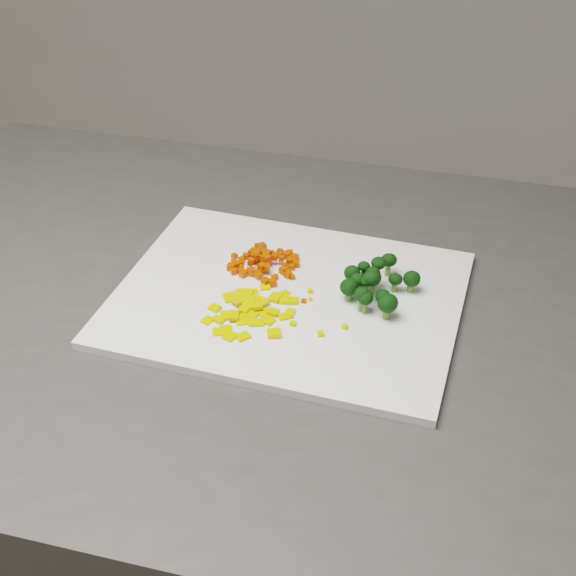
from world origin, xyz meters
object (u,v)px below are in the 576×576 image
(carrot_pile, at_px, (266,258))
(pepper_pile, at_px, (250,307))
(cutting_board, at_px, (288,298))
(broccoli_pile, at_px, (372,277))
(counter_block, at_px, (259,530))

(carrot_pile, height_order, pepper_pile, carrot_pile)
(cutting_board, relative_size, pepper_pile, 3.88)
(carrot_pile, bearing_deg, cutting_board, -45.55)
(carrot_pile, bearing_deg, broccoli_pile, -5.17)
(counter_block, relative_size, cutting_board, 2.71)
(counter_block, relative_size, broccoli_pile, 10.18)
(counter_block, height_order, cutting_board, cutting_board)
(pepper_pile, bearing_deg, cutting_board, 57.19)
(carrot_pile, distance_m, pepper_pile, 0.10)
(counter_block, distance_m, broccoli_pile, 0.51)
(cutting_board, height_order, broccoli_pile, broccoli_pile)
(counter_block, height_order, broccoli_pile, broccoli_pile)
(counter_block, bearing_deg, carrot_pile, 90.66)
(broccoli_pile, bearing_deg, carrot_pile, 174.83)
(cutting_board, xyz_separation_m, broccoli_pile, (0.09, 0.04, 0.03))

